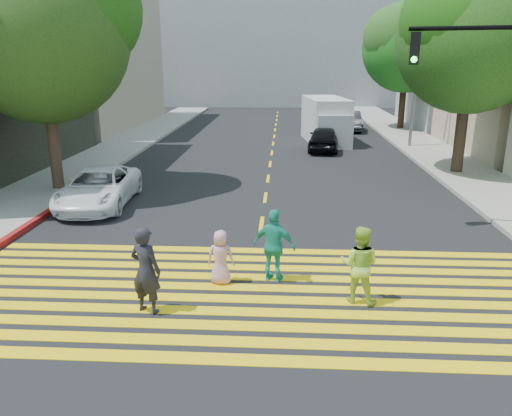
# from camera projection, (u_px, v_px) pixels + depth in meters

# --- Properties ---
(ground) EXTENTS (120.00, 120.00, 0.00)m
(ground) POSITION_uv_depth(u_px,v_px,m) (247.00, 324.00, 9.47)
(ground) COLOR black
(sidewalk_left) EXTENTS (3.00, 40.00, 0.15)m
(sidewalk_left) POSITION_uv_depth(u_px,v_px,m) (137.00, 139.00, 30.95)
(sidewalk_left) COLOR gray
(sidewalk_left) RESTS_ON ground
(sidewalk_right) EXTENTS (3.00, 60.00, 0.15)m
(sidewalk_right) POSITION_uv_depth(u_px,v_px,m) (451.00, 165.00, 23.34)
(sidewalk_right) COLOR gray
(sidewalk_right) RESTS_ON ground
(curb_red) EXTENTS (0.20, 8.00, 0.16)m
(curb_red) POSITION_uv_depth(u_px,v_px,m) (41.00, 217.00, 15.56)
(curb_red) COLOR maroon
(curb_red) RESTS_ON ground
(crosswalk) EXTENTS (13.40, 5.30, 0.01)m
(crosswalk) POSITION_uv_depth(u_px,v_px,m) (251.00, 293.00, 10.69)
(crosswalk) COLOR yellow
(crosswalk) RESTS_ON ground
(lane_line) EXTENTS (0.12, 34.40, 0.01)m
(lane_line) POSITION_uv_depth(u_px,v_px,m) (274.00, 140.00, 30.99)
(lane_line) COLOR yellow
(lane_line) RESTS_ON ground
(building_left_tan) EXTENTS (12.00, 16.00, 10.00)m
(building_left_tan) POSITION_uv_depth(u_px,v_px,m) (53.00, 56.00, 35.68)
(building_left_tan) COLOR tan
(building_left_tan) RESTS_ON ground
(building_right_grey) EXTENTS (10.00, 10.00, 10.00)m
(building_right_grey) POSITION_uv_depth(u_px,v_px,m) (485.00, 56.00, 35.92)
(building_right_grey) COLOR gray
(building_right_grey) RESTS_ON ground
(backdrop_block) EXTENTS (30.00, 8.00, 12.00)m
(backdrop_block) POSITION_uv_depth(u_px,v_px,m) (280.00, 48.00, 53.66)
(backdrop_block) COLOR gray
(backdrop_block) RESTS_ON ground
(tree_left) EXTENTS (7.23, 6.94, 8.80)m
(tree_left) POSITION_uv_depth(u_px,v_px,m) (43.00, 26.00, 17.29)
(tree_left) COLOR #39231E
(tree_left) RESTS_ON ground
(tree_right_near) EXTENTS (7.73, 7.65, 8.80)m
(tree_right_near) POSITION_uv_depth(u_px,v_px,m) (474.00, 30.00, 20.04)
(tree_right_near) COLOR black
(tree_right_near) RESTS_ON ground
(tree_right_far) EXTENTS (7.65, 7.53, 8.73)m
(tree_right_far) POSITION_uv_depth(u_px,v_px,m) (408.00, 42.00, 33.71)
(tree_right_far) COLOR black
(tree_right_far) RESTS_ON ground
(pedestrian_man) EXTENTS (0.75, 0.62, 1.77)m
(pedestrian_man) POSITION_uv_depth(u_px,v_px,m) (146.00, 270.00, 9.68)
(pedestrian_man) COLOR black
(pedestrian_man) RESTS_ON ground
(pedestrian_woman) EXTENTS (0.95, 0.84, 1.64)m
(pedestrian_woman) POSITION_uv_depth(u_px,v_px,m) (359.00, 265.00, 10.12)
(pedestrian_woman) COLOR #AAD343
(pedestrian_woman) RESTS_ON ground
(pedestrian_child) EXTENTS (0.64, 0.45, 1.24)m
(pedestrian_child) POSITION_uv_depth(u_px,v_px,m) (221.00, 257.00, 11.02)
(pedestrian_child) COLOR #CF8FA5
(pedestrian_child) RESTS_ON ground
(pedestrian_extra) EXTENTS (1.06, 0.71, 1.67)m
(pedestrian_extra) POSITION_uv_depth(u_px,v_px,m) (274.00, 246.00, 11.09)
(pedestrian_extra) COLOR teal
(pedestrian_extra) RESTS_ON ground
(white_sedan) EXTENTS (2.36, 4.66, 1.26)m
(white_sedan) POSITION_uv_depth(u_px,v_px,m) (99.00, 188.00, 16.94)
(white_sedan) COLOR white
(white_sedan) RESTS_ON ground
(dark_car_near) EXTENTS (2.03, 4.11, 1.35)m
(dark_car_near) POSITION_uv_depth(u_px,v_px,m) (324.00, 138.00, 27.17)
(dark_car_near) COLOR black
(dark_car_near) RESTS_ON ground
(silver_car) EXTENTS (2.34, 4.90, 1.38)m
(silver_car) POSITION_uv_depth(u_px,v_px,m) (326.00, 116.00, 37.48)
(silver_car) COLOR gray
(silver_car) RESTS_ON ground
(dark_car_parked) EXTENTS (1.47, 4.03, 1.32)m
(dark_car_parked) POSITION_uv_depth(u_px,v_px,m) (350.00, 121.00, 34.78)
(dark_car_parked) COLOR #26282F
(dark_car_parked) RESTS_ON ground
(white_van) EXTENTS (2.71, 5.75, 2.61)m
(white_van) POSITION_uv_depth(u_px,v_px,m) (326.00, 122.00, 29.66)
(white_van) COLOR silver
(white_van) RESTS_ON ground
(street_lamp) EXTENTS (2.19, 0.44, 9.67)m
(street_lamp) POSITION_uv_depth(u_px,v_px,m) (414.00, 45.00, 26.55)
(street_lamp) COLOR slate
(street_lamp) RESTS_ON ground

